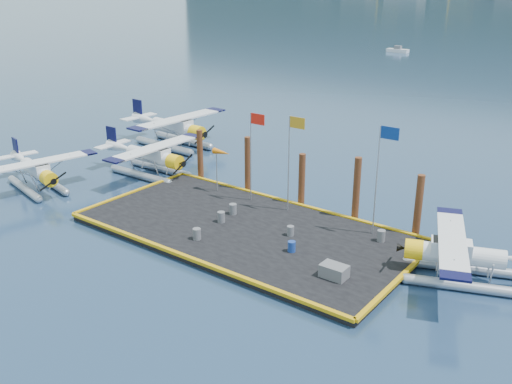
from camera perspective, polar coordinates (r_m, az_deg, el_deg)
ground at (r=34.54m, az=-1.05°, el=-4.15°), size 4000.00×4000.00×0.00m
dock at (r=34.46m, az=-1.05°, el=-3.85°), size 20.00×10.00×0.40m
dock_bumpers at (r=34.34m, az=-1.06°, el=-3.41°), size 20.25×10.25×0.18m
seaplane_a at (r=43.91m, az=-20.98°, el=1.78°), size 7.87×8.53×3.02m
seaplane_b at (r=44.68m, az=-10.27°, el=3.30°), size 8.34×9.18×3.28m
seaplane_c at (r=52.15m, az=-7.98°, el=6.15°), size 9.53×10.50×3.73m
seaplane_d at (r=30.53m, az=19.49°, el=-6.16°), size 7.93×8.40×3.04m
drum_0 at (r=35.04m, az=-3.50°, el=-2.51°), size 0.47×0.47×0.66m
drum_1 at (r=31.36m, az=3.59°, el=-5.46°), size 0.43×0.43×0.60m
drum_2 at (r=33.26m, az=3.46°, el=-3.89°), size 0.41×0.41×0.58m
drum_3 at (r=32.89m, az=-5.94°, el=-4.19°), size 0.47×0.47×0.66m
drum_4 at (r=33.27m, az=12.41°, el=-4.29°), size 0.47×0.47×0.66m
drum_5 at (r=36.17m, az=-2.32°, el=-1.71°), size 0.48×0.48×0.68m
crate at (r=29.01m, az=7.81°, el=-7.85°), size 1.34×0.89×0.67m
flagpole_red at (r=37.17m, az=-0.28°, el=4.89°), size 1.14×0.08×6.00m
flagpole_yellow at (r=35.47m, az=3.59°, el=4.27°), size 1.14×0.08×6.20m
flagpole_blue at (r=32.67m, az=12.39°, el=2.70°), size 1.14×0.08×6.50m
windsock at (r=39.14m, az=-3.47°, el=3.88°), size 1.40×0.44×3.12m
piling_0 at (r=42.85m, az=-5.60°, el=3.59°), size 0.44×0.44×4.00m
piling_1 at (r=40.04m, az=-0.83°, el=2.62°), size 0.44×0.44×4.20m
piling_2 at (r=37.66m, az=4.59°, el=1.05°), size 0.44×0.44×3.80m
piling_3 at (r=35.74m, az=10.01°, el=0.13°), size 0.44×0.44×4.30m
piling_4 at (r=34.32m, az=15.91°, el=-1.52°), size 0.44×0.44×4.00m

